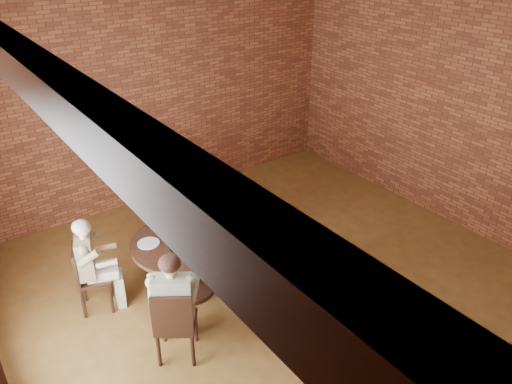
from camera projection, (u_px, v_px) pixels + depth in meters
floor at (292, 303)px, 6.12m from camera, size 7.00×7.00×0.00m
ceiling at (305, 12)px, 4.51m from camera, size 7.00×7.00×0.00m
wall_back at (155, 98)px, 7.82m from camera, size 7.00×0.00×7.00m
wall_right at (476, 119)px, 6.99m from camera, size 0.00×7.00×7.00m
ceiling_beam at (24, 66)px, 3.32m from camera, size 0.22×6.90×0.26m
dining_table at (187, 255)px, 6.10m from camera, size 1.31×1.31×0.75m
chair_a at (235, 219)px, 6.94m from camera, size 0.50×0.50×0.89m
diner_a at (232, 213)px, 6.82m from camera, size 0.73×0.67×1.25m
chair_b at (161, 214)px, 7.03m from camera, size 0.48×0.48×0.92m
diner_b at (162, 208)px, 6.90m from camera, size 0.61×0.70×1.29m
chair_c at (87, 275)px, 5.83m from camera, size 0.47×0.47×0.88m
diner_c at (92, 265)px, 5.79m from camera, size 0.69×0.62×1.22m
chair_d at (175, 323)px, 5.11m from camera, size 0.58×0.58×0.92m
diner_d at (175, 306)px, 5.11m from camera, size 0.78×0.81×1.31m
chair_e at (275, 276)px, 5.76m from camera, size 0.61×0.61×0.95m
diner_e at (268, 263)px, 5.71m from camera, size 0.82×0.85×1.35m
plate_a at (207, 220)px, 6.41m from camera, size 0.26×0.26×0.01m
plate_b at (164, 223)px, 6.33m from camera, size 0.26×0.26×0.01m
plate_c at (148, 243)px, 5.93m from camera, size 0.26×0.26×0.01m
plate_d at (207, 253)px, 5.76m from camera, size 0.26×0.26×0.01m
glass_a at (202, 224)px, 6.19m from camera, size 0.07×0.07×0.14m
glass_b at (187, 228)px, 6.12m from camera, size 0.07×0.07×0.14m
glass_c at (164, 229)px, 6.09m from camera, size 0.07×0.07×0.14m
glass_d at (171, 237)px, 5.93m from camera, size 0.07×0.07×0.14m
glass_e at (172, 245)px, 5.78m from camera, size 0.07×0.07×0.14m
glass_f at (191, 258)px, 5.56m from camera, size 0.07×0.07×0.14m
glass_g at (194, 243)px, 5.82m from camera, size 0.07×0.07×0.14m
glass_h at (218, 236)px, 5.96m from camera, size 0.07×0.07×0.14m
smartphone at (227, 236)px, 6.08m from camera, size 0.10×0.14×0.01m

